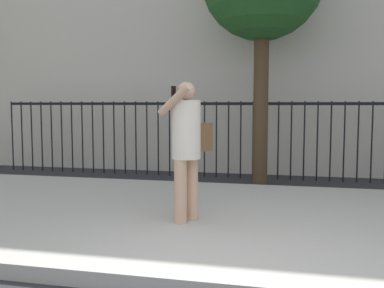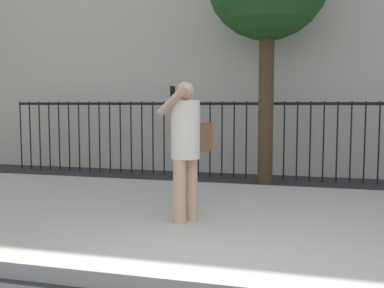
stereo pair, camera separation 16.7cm
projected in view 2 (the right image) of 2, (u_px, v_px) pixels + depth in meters
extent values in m
cube|color=#B2ADA3|center=(255.00, 222.00, 5.58)|extent=(28.00, 4.40, 0.15)
cube|color=black|center=(278.00, 104.00, 9.01)|extent=(12.00, 0.04, 0.06)
cylinder|color=black|center=(21.00, 135.00, 10.61)|extent=(0.03, 0.03, 1.60)
cylinder|color=black|center=(30.00, 136.00, 10.55)|extent=(0.03, 0.03, 1.60)
cylinder|color=black|center=(40.00, 136.00, 10.48)|extent=(0.03, 0.03, 1.60)
cylinder|color=black|center=(49.00, 136.00, 10.42)|extent=(0.03, 0.03, 1.60)
cylinder|color=black|center=(59.00, 136.00, 10.35)|extent=(0.03, 0.03, 1.60)
cylinder|color=black|center=(69.00, 136.00, 10.29)|extent=(0.03, 0.03, 1.60)
cylinder|color=black|center=(79.00, 137.00, 10.22)|extent=(0.03, 0.03, 1.60)
cylinder|color=black|center=(89.00, 137.00, 10.15)|extent=(0.03, 0.03, 1.60)
cylinder|color=black|center=(100.00, 137.00, 10.09)|extent=(0.03, 0.03, 1.60)
cylinder|color=black|center=(110.00, 137.00, 10.02)|extent=(0.03, 0.03, 1.60)
cylinder|color=black|center=(120.00, 138.00, 9.96)|extent=(0.03, 0.03, 1.60)
cylinder|color=black|center=(131.00, 138.00, 9.89)|extent=(0.03, 0.03, 1.60)
cylinder|color=black|center=(142.00, 138.00, 9.83)|extent=(0.03, 0.03, 1.60)
cylinder|color=black|center=(153.00, 138.00, 9.76)|extent=(0.03, 0.03, 1.60)
cylinder|color=black|center=(164.00, 138.00, 9.70)|extent=(0.03, 0.03, 1.60)
cylinder|color=black|center=(175.00, 139.00, 9.63)|extent=(0.03, 0.03, 1.60)
cylinder|color=black|center=(187.00, 139.00, 9.57)|extent=(0.03, 0.03, 1.60)
cylinder|color=black|center=(198.00, 139.00, 9.50)|extent=(0.03, 0.03, 1.60)
cylinder|color=black|center=(210.00, 139.00, 9.44)|extent=(0.03, 0.03, 1.60)
cylinder|color=black|center=(222.00, 140.00, 9.37)|extent=(0.03, 0.03, 1.60)
cylinder|color=black|center=(234.00, 140.00, 9.31)|extent=(0.03, 0.03, 1.60)
cylinder|color=black|center=(246.00, 140.00, 9.24)|extent=(0.03, 0.03, 1.60)
cylinder|color=black|center=(259.00, 140.00, 9.18)|extent=(0.03, 0.03, 1.60)
cylinder|color=black|center=(271.00, 141.00, 9.11)|extent=(0.03, 0.03, 1.60)
cylinder|color=black|center=(284.00, 141.00, 9.04)|extent=(0.03, 0.03, 1.60)
cylinder|color=black|center=(297.00, 141.00, 8.98)|extent=(0.03, 0.03, 1.60)
cylinder|color=black|center=(310.00, 141.00, 8.91)|extent=(0.03, 0.03, 1.60)
cylinder|color=black|center=(323.00, 142.00, 8.85)|extent=(0.03, 0.03, 1.60)
cylinder|color=black|center=(337.00, 142.00, 8.78)|extent=(0.03, 0.03, 1.60)
cylinder|color=black|center=(351.00, 142.00, 8.72)|extent=(0.03, 0.03, 1.60)
cylinder|color=black|center=(365.00, 143.00, 8.65)|extent=(0.03, 0.03, 1.60)
cylinder|color=black|center=(379.00, 143.00, 8.59)|extent=(0.03, 0.03, 1.60)
cylinder|color=tan|center=(180.00, 191.00, 5.23)|extent=(0.15, 0.15, 0.75)
cylinder|color=tan|center=(191.00, 189.00, 5.38)|extent=(0.15, 0.15, 0.75)
cylinder|color=silver|center=(185.00, 130.00, 5.24)|extent=(0.46, 0.46, 0.69)
sphere|color=tan|center=(185.00, 91.00, 5.20)|extent=(0.21, 0.21, 0.21)
cylinder|color=tan|center=(173.00, 100.00, 5.06)|extent=(0.47, 0.30, 0.37)
cylinder|color=tan|center=(197.00, 131.00, 5.39)|extent=(0.09, 0.09, 0.52)
cube|color=black|center=(173.00, 93.00, 5.13)|extent=(0.04, 0.07, 0.15)
cube|color=brown|center=(200.00, 137.00, 5.44)|extent=(0.27, 0.32, 0.34)
cylinder|color=#4C3823|center=(266.00, 99.00, 8.55)|extent=(0.29, 0.29, 3.27)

